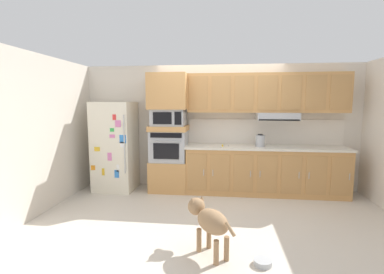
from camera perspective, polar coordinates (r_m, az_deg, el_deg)
name	(u,v)px	position (r m, az deg, el deg)	size (l,w,h in m)	color
ground_plane	(217,205)	(4.88, 5.15, -13.89)	(9.60, 9.60, 0.00)	beige
back_kitchen_wall	(219,127)	(5.69, 5.57, 2.06)	(6.20, 0.12, 2.50)	beige
side_panel_left	(59,131)	(5.42, -25.78, 1.16)	(0.12, 7.10, 2.50)	beige
refrigerator	(115,146)	(5.72, -15.61, -1.86)	(0.76, 0.73, 1.76)	silver
oven_base_cabinet	(169,175)	(5.60, -4.70, -7.89)	(0.74, 0.62, 0.60)	tan
built_in_oven	(169,146)	(5.47, -4.76, -1.81)	(0.70, 0.62, 0.60)	#A8AAAF
appliance_mid_shelf	(169,128)	(5.43, -4.80, 1.84)	(0.74, 0.62, 0.10)	tan
microwave	(169,117)	(5.42, -4.82, 4.05)	(0.64, 0.54, 0.32)	#A8AAAF
appliance_upper_cabinet	(169,92)	(5.42, -4.87, 9.35)	(0.74, 0.62, 0.68)	tan
lower_cabinet_run	(265,171)	(5.51, 14.81, -6.83)	(2.99, 0.63, 0.88)	tan
countertop_slab	(265,147)	(5.43, 14.95, -2.10)	(3.03, 0.64, 0.04)	silver
backsplash_panel	(264,132)	(5.68, 14.62, 1.05)	(3.03, 0.02, 0.50)	silver
upper_cabinet_with_hood	(267,94)	(5.49, 15.24, 8.49)	(2.99, 0.48, 0.88)	tan
screwdriver	(223,146)	(5.29, 6.45, -1.76)	(0.13, 0.12, 0.03)	yellow
electric_kettle	(260,141)	(5.35, 13.93, -0.76)	(0.17, 0.17, 0.24)	#A8AAAF
dog	(209,220)	(3.31, 3.47, -16.69)	(0.60, 0.70, 0.61)	#997551
dog_food_bowl	(263,262)	(3.35, 14.44, -23.78)	(0.20, 0.20, 0.06)	#B2B7BC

